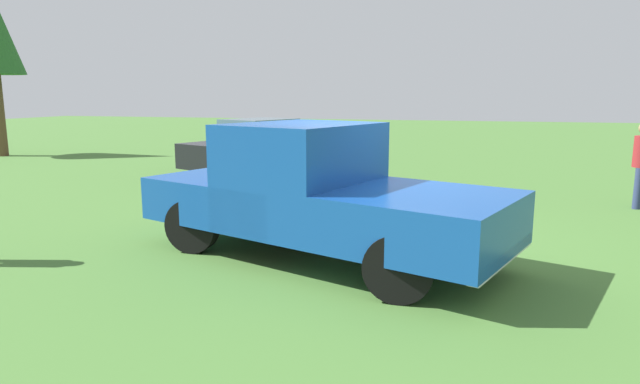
{
  "coord_description": "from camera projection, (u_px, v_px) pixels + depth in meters",
  "views": [
    {
      "loc": [
        1.4,
        -7.58,
        2.17
      ],
      "look_at": [
        -0.53,
        -0.84,
        0.9
      ],
      "focal_mm": 30.23,
      "sensor_mm": 36.0,
      "label": 1
    }
  ],
  "objects": [
    {
      "name": "ground_plane",
      "position": [
        370.0,
        244.0,
        7.94
      ],
      "size": [
        80.0,
        80.0,
        0.0
      ],
      "primitive_type": "plane",
      "color": "#477533"
    },
    {
      "name": "pickup_truck",
      "position": [
        312.0,
        189.0,
        7.2
      ],
      "size": [
        5.34,
        3.48,
        1.79
      ],
      "rotation": [
        0.0,
        0.0,
        5.94
      ],
      "color": "black",
      "rests_on": "ground_plane"
    },
    {
      "name": "sedan_near",
      "position": [
        256.0,
        146.0,
        15.75
      ],
      "size": [
        3.21,
        4.68,
        1.47
      ],
      "rotation": [
        0.0,
        0.0,
        4.34
      ],
      "color": "black",
      "rests_on": "ground_plane"
    },
    {
      "name": "traffic_cone",
      "position": [
        328.0,
        187.0,
        11.2
      ],
      "size": [
        0.32,
        0.32,
        0.55
      ],
      "primitive_type": "cone",
      "color": "orange",
      "rests_on": "ground_plane"
    }
  ]
}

